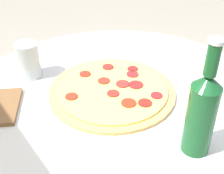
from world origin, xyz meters
name	(u,v)px	position (x,y,z in m)	size (l,w,h in m)	color
table	(119,146)	(0.00, 0.00, 0.52)	(0.98, 0.98, 0.70)	silver
pizza	(112,90)	(0.05, -0.01, 0.71)	(0.37, 0.37, 0.02)	tan
beer_bottle	(202,111)	(-0.25, -0.03, 0.81)	(0.07, 0.07, 0.29)	#144C23
drinking_glass	(28,60)	(0.28, 0.15, 0.75)	(0.07, 0.07, 0.11)	#ADBCC6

